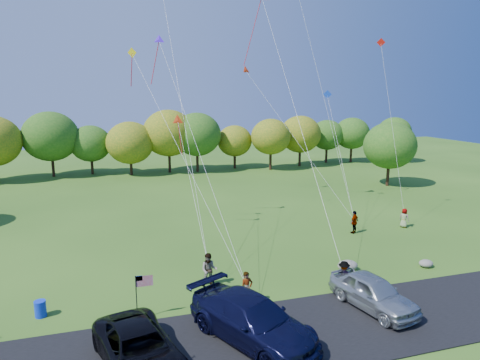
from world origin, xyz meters
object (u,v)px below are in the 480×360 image
Objects in this scene: trash_barrel at (40,309)px; minivan_dark at (139,350)px; flyer_d at (354,222)px; minivan_silver at (373,292)px; flyer_c at (344,276)px; flyer_b at (209,270)px; flyer_e at (404,218)px; flyer_a at (247,289)px; minivan_navy at (252,320)px.

minivan_dark is at bearing -52.14° from trash_barrel.
minivan_silver is at bearing 32.70° from flyer_d.
minivan_dark is 7.05m from trash_barrel.
trash_barrel is at bearing 30.34° from flyer_c.
minivan_dark is 3.21× the size of flyer_d.
flyer_b is 18.44m from flyer_e.
flyer_e is (21.69, 12.45, -0.07)m from minivan_dark.
flyer_a is at bearing 36.80° from flyer_c.
trash_barrel is at bearing 124.76° from minivan_navy.
flyer_a is 1.13× the size of flyer_e.
minivan_dark is 0.88× the size of minivan_navy.
flyer_d is at bearing 26.93° from flyer_a.
flyer_a is (5.60, 3.80, 0.03)m from minivan_dark.
minivan_silver reaches higher than minivan_dark.
minivan_dark is 11.79m from flyer_c.
flyer_a is (-5.88, 2.25, -0.01)m from minivan_silver.
flyer_b is (4.25, 6.47, 0.10)m from minivan_dark.
flyer_d is at bearing -87.88° from flyer_c.
minivan_silver is 2.89× the size of flyer_c.
flyer_a is 0.99× the size of flyer_d.
flyer_d is (5.89, 8.51, 0.04)m from flyer_c.
minivan_navy is at bearing -66.56° from flyer_b.
minivan_navy reaches higher than flyer_a.
flyer_e is (17.44, 5.98, -0.18)m from flyer_b.
minivan_dark is 3.66× the size of flyer_e.
minivan_navy reaches higher than trash_barrel.
flyer_c is at bearing -0.07° from minivan_navy.
flyer_c reaches higher than trash_barrel.
flyer_b is at bearing -5.42° from flyer_d.
flyer_b is at bearing 107.25° from flyer_a.
flyer_b reaches higher than flyer_a.
minivan_dark is at bearing -155.51° from flyer_a.
minivan_navy is 10.42m from trash_barrel.
flyer_d is at bearing 16.93° from minivan_navy.
flyer_d is 2.20× the size of trash_barrel.
minivan_silver is at bearing 135.05° from flyer_c.
minivan_dark is at bearing -105.55° from flyer_b.
flyer_d is (12.80, 5.85, -0.07)m from flyer_b.
flyer_e is at bearing 14.84° from trash_barrel.
flyer_a is at bearing -45.31° from flyer_b.
flyer_c reaches higher than minivan_dark.
flyer_a is at bearing 146.73° from minivan_silver.
flyer_a is 2.99m from flyer_b.
flyer_c is (-0.33, 2.25, -0.05)m from minivan_silver.
minivan_dark is 2.99× the size of flyer_b.
trash_barrel is at bearing 160.28° from flyer_a.
flyer_d reaches higher than flyer_e.
flyer_e is at bearing 16.90° from minivan_dark.
flyer_e is at bearing 34.56° from minivan_silver.
trash_barrel is (-4.32, 5.56, -0.45)m from minivan_dark.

